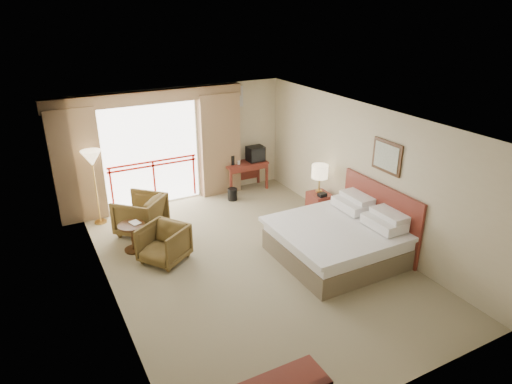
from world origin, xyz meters
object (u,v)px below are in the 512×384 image
side_table (132,233)px  wastebasket (232,194)px  floor_lamp (92,161)px  armchair_far (142,232)px  bed (338,240)px  tv (256,154)px  table_lamp (320,172)px  nightstand (319,206)px  desk (244,168)px  armchair_near (165,260)px

side_table → wastebasket: bearing=25.5°
floor_lamp → armchair_far: bearing=-52.1°
bed → tv: tv is taller
table_lamp → wastebasket: 2.38m
tv → bed: bearing=-102.2°
bed → nightstand: bed is taller
wastebasket → armchair_far: armchair_far is taller
wastebasket → side_table: 3.04m
desk → table_lamp: bearing=-76.1°
nightstand → armchair_near: 3.59m
table_lamp → desk: size_ratio=0.57×
nightstand → table_lamp: 0.79m
wastebasket → floor_lamp: bearing=175.3°
bed → floor_lamp: (-3.67, 3.62, 1.04)m
table_lamp → tv: 2.30m
armchair_near → side_table: 0.86m
nightstand → wastebasket: 2.23m
bed → side_table: bed is taller
armchair_near → side_table: size_ratio=1.40×
wastebasket → armchair_far: (-2.39, -0.63, -0.15)m
bed → side_table: (-3.33, 2.07, 0.00)m
armchair_near → table_lamp: bearing=57.9°
tv → armchair_near: bearing=-150.8°
nightstand → desk: desk is taller
wastebasket → floor_lamp: size_ratio=0.18×
wastebasket → armchair_near: bearing=-139.9°
desk → side_table: (-3.33, -1.83, -0.18)m
nightstand → armchair_near: size_ratio=0.78×
tv → armchair_near: (-3.21, -2.43, -0.91)m
nightstand → armchair_far: 3.85m
nightstand → tv: 2.42m
tv → side_table: tv is taller
armchair_far → nightstand: bearing=116.2°
wastebasket → armchair_near: 3.03m
table_lamp → armchair_far: bearing=162.4°
nightstand → side_table: 4.03m
armchair_near → wastebasket: bearing=95.4°
table_lamp → side_table: table_lamp is taller
side_table → floor_lamp: size_ratio=0.34×
side_table → armchair_near: bearing=-57.2°
wastebasket → armchair_near: size_ratio=0.38×
floor_lamp → bed: bearing=-44.6°
tv → wastebasket: tv is taller
armchair_near → floor_lamp: bearing=164.3°
table_lamp → tv: (-0.36, 2.26, -0.18)m
nightstand → desk: (-0.66, 2.37, 0.26)m
nightstand → floor_lamp: floor_lamp is taller
tv → armchair_far: (-3.28, -1.10, -0.91)m
desk → tv: bearing=-12.3°
floor_lamp → table_lamp: bearing=-25.2°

